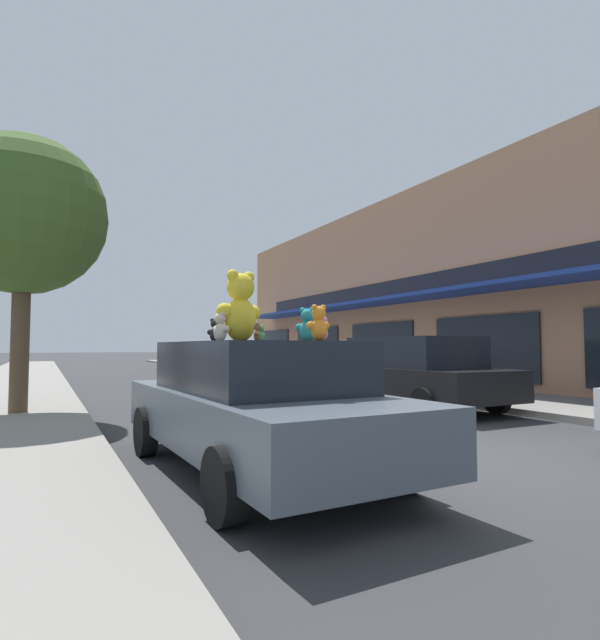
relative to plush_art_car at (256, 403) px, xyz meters
The scene contains 13 objects.
ground_plane 2.77m from the plush_art_car, 12.74° to the right, with size 260.00×260.00×0.00m, color #333335.
storefront_row 18.25m from the plush_art_car, 27.84° to the left, with size 13.70×31.77×7.42m.
plush_art_car is the anchor object (origin of this frame).
teddy_bear_giant 1.16m from the plush_art_car, 111.31° to the left, with size 0.65×0.46×0.86m.
teddy_bear_brown 0.81m from the plush_art_car, 17.57° to the right, with size 0.13×0.17×0.22m.
teddy_bear_black 1.15m from the plush_art_car, 110.48° to the left, with size 0.22×0.19×0.30m.
teddy_bear_pink 1.15m from the plush_art_car, 25.50° to the right, with size 0.21×0.22×0.32m.
teddy_bear_teal 1.10m from the plush_art_car, 50.67° to the right, with size 0.27×0.25×0.38m.
teddy_bear_green 1.10m from the plush_art_car, 63.68° to the left, with size 0.18×0.13×0.24m.
teddy_bear_cream 0.98m from the plush_art_car, 150.15° to the left, with size 0.20×0.27×0.36m.
teddy_bear_orange 1.45m from the plush_art_car, 80.27° to the right, with size 0.26×0.17×0.36m.
parked_car_far_center 6.58m from the plush_art_car, 34.27° to the left, with size 2.20×4.79×1.66m.
street_tree 7.28m from the plush_art_car, 113.82° to the left, with size 3.21×3.21×5.54m.
Camera 1 is at (-4.79, -4.81, 1.43)m, focal length 28.00 mm.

